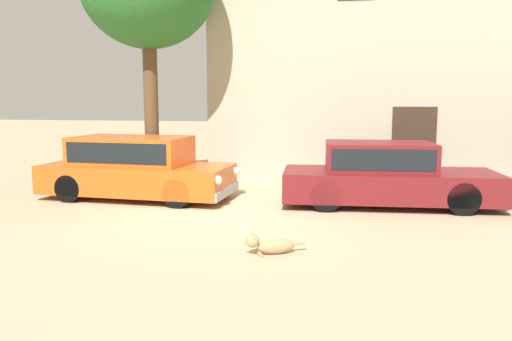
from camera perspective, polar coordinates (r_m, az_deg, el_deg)
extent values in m
plane|color=tan|center=(10.23, -5.04, -5.04)|extent=(80.00, 80.00, 0.00)
cube|color=#D15619|center=(12.16, -13.10, -0.85)|extent=(4.44, 2.04, 0.64)
cube|color=#D15619|center=(12.13, -13.75, 2.18)|extent=(2.70, 1.67, 0.65)
cube|color=black|center=(12.13, -13.75, 2.23)|extent=(2.49, 1.68, 0.45)
cube|color=#999BA0|center=(11.40, -3.40, -2.32)|extent=(0.24, 1.69, 0.20)
cube|color=#999BA0|center=(13.29, -21.35, -1.38)|extent=(0.24, 1.69, 0.20)
sphere|color=silver|center=(11.98, -2.32, -0.07)|extent=(0.20, 0.20, 0.20)
sphere|color=silver|center=(10.69, -4.33, -1.09)|extent=(0.20, 0.20, 0.20)
cube|color=red|center=(13.84, -19.68, 0.63)|extent=(0.05, 0.18, 0.18)
cube|color=red|center=(12.64, -23.36, -0.23)|extent=(0.05, 0.18, 0.18)
cylinder|color=black|center=(12.36, -6.11, -1.29)|extent=(0.64, 0.25, 0.62)
cylinder|color=black|center=(10.97, -8.80, -2.54)|extent=(0.64, 0.25, 0.62)
cylinder|color=black|center=(13.46, -16.56, -0.81)|extent=(0.64, 0.25, 0.62)
cylinder|color=black|center=(12.18, -20.15, -1.88)|extent=(0.64, 0.25, 0.62)
cube|color=maroon|center=(11.40, 14.60, -1.57)|extent=(4.59, 1.91, 0.61)
cube|color=maroon|center=(11.28, 13.58, 1.52)|extent=(2.32, 1.57, 0.62)
cube|color=black|center=(11.28, 13.58, 1.57)|extent=(2.15, 1.58, 0.43)
cube|color=#999BA0|center=(11.95, 25.25, -2.61)|extent=(0.20, 1.66, 0.20)
cube|color=#999BA0|center=(11.34, 3.30, -2.38)|extent=(0.20, 1.66, 0.20)
sphere|color=silver|center=(12.53, 24.51, -0.55)|extent=(0.20, 0.20, 0.20)
sphere|color=silver|center=(11.29, 26.57, -1.56)|extent=(0.20, 0.20, 0.20)
cube|color=red|center=(12.00, 3.52, -0.11)|extent=(0.05, 0.18, 0.18)
cube|color=red|center=(10.56, 3.08, -1.23)|extent=(0.05, 0.18, 0.18)
cylinder|color=black|center=(12.40, 20.31, -1.63)|extent=(0.67, 0.23, 0.67)
cylinder|color=black|center=(10.98, 22.14, -2.94)|extent=(0.67, 0.23, 0.67)
cylinder|color=black|center=(12.04, 7.70, -1.47)|extent=(0.67, 0.23, 0.67)
cylinder|color=black|center=(10.57, 7.85, -2.81)|extent=(0.67, 0.23, 0.67)
cube|color=#BCB299|center=(17.17, 24.07, 12.78)|extent=(15.49, 6.20, 7.85)
cube|color=#38281E|center=(13.66, 17.17, 2.41)|extent=(1.10, 0.02, 2.10)
cylinder|color=tan|center=(7.65, 0.47, -9.33)|extent=(0.09, 0.12, 0.06)
cylinder|color=tan|center=(7.77, 0.23, -9.05)|extent=(0.09, 0.12, 0.06)
ellipsoid|color=tan|center=(7.75, 2.23, -8.45)|extent=(0.62, 0.43, 0.23)
sphere|color=tan|center=(7.63, -0.40, -7.86)|extent=(0.21, 0.21, 0.21)
cone|color=tan|center=(7.61, -1.19, -8.02)|extent=(0.15, 0.15, 0.11)
cone|color=tan|center=(7.55, -0.29, -7.31)|extent=(0.09, 0.09, 0.09)
cone|color=tan|center=(7.66, -0.50, -7.07)|extent=(0.09, 0.09, 0.09)
cylinder|color=tan|center=(7.84, 4.78, -8.08)|extent=(0.21, 0.12, 0.05)
cylinder|color=brown|center=(13.09, -11.60, 6.20)|extent=(0.35, 0.35, 3.85)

